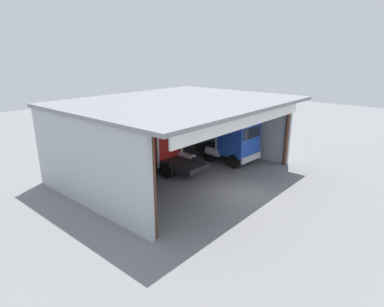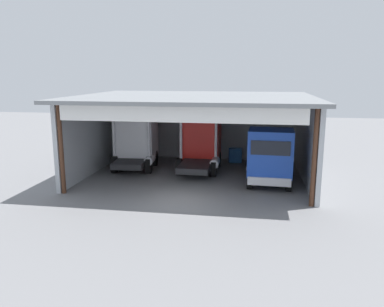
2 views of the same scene
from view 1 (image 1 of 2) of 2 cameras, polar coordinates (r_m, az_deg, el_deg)
The scene contains 7 objects.
ground_plane at distance 18.98m, azimuth 8.22°, elevation -6.98°, with size 80.00×80.00×0.00m, color slate.
workshop_shed at distance 21.37m, azimuth -4.57°, elevation 5.93°, with size 13.99×11.39×5.04m.
truck_white_center_right_bay at distance 19.47m, azimuth -14.12°, elevation -1.05°, with size 2.94×4.62×3.67m.
truck_red_yard_outside at distance 22.33m, azimuth -5.60°, elevation 1.99°, with size 2.69×5.16×3.69m.
truck_blue_center_left_bay at distance 23.63m, azimuth 7.76°, elevation 2.39°, with size 2.64×4.75×3.32m.
oil_drum at distance 26.08m, azimuth -6.82°, elevation 1.00°, with size 0.58×0.58×0.94m, color #194CB2.
tool_cart at distance 25.95m, azimuth -5.87°, elevation 1.01°, with size 0.90×0.60×1.00m, color #1E59A5.
Camera 1 is at (-14.73, -9.11, 7.77)m, focal length 29.74 mm.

